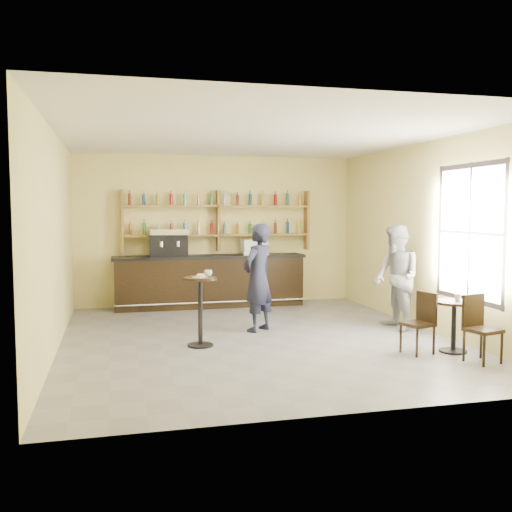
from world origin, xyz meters
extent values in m
plane|color=slate|center=(0.00, 0.00, 0.00)|extent=(7.00, 7.00, 0.00)
plane|color=white|center=(0.00, 0.00, 3.20)|extent=(7.00, 7.00, 0.00)
plane|color=#E6D882|center=(0.00, 3.50, 1.60)|extent=(7.00, 0.00, 7.00)
plane|color=#E6D882|center=(0.00, -3.50, 1.60)|extent=(7.00, 0.00, 7.00)
plane|color=#E6D882|center=(-3.00, 0.00, 1.60)|extent=(0.00, 7.00, 7.00)
plane|color=#E6D882|center=(3.00, 0.00, 1.60)|extent=(0.00, 7.00, 7.00)
plane|color=white|center=(2.99, -1.20, 1.70)|extent=(0.00, 2.00, 2.00)
cube|color=white|center=(-0.94, -0.31, 1.05)|extent=(0.24, 0.24, 0.00)
torus|color=gold|center=(-0.93, -0.32, 1.07)|extent=(0.17, 0.17, 0.05)
imported|color=white|center=(-0.80, -0.21, 1.09)|extent=(0.15, 0.15, 0.09)
imported|color=black|center=(0.17, 0.53, 0.91)|extent=(0.79, 0.76, 1.82)
imported|color=white|center=(2.60, -1.54, 0.79)|extent=(0.13, 0.13, 0.09)
imported|color=gray|center=(2.47, 0.06, 0.90)|extent=(0.71, 0.89, 1.80)
camera|label=1|loc=(-2.16, -8.68, 2.04)|focal=40.00mm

